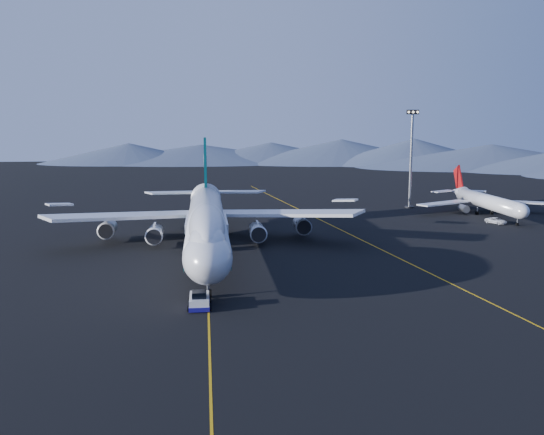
{
  "coord_description": "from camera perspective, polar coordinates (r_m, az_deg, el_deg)",
  "views": [
    {
      "loc": [
        -0.18,
        -104.33,
        23.22
      ],
      "look_at": [
        11.64,
        1.57,
        6.0
      ],
      "focal_mm": 40.0,
      "sensor_mm": 36.0,
      "label": 1
    }
  ],
  "objects": [
    {
      "name": "taxiway_line_main",
      "position": [
        106.88,
        -6.13,
        -3.42
      ],
      "size": [
        0.25,
        220.0,
        0.01
      ],
      "primitive_type": "cube",
      "color": "#DA9D0C",
      "rests_on": "ground"
    },
    {
      "name": "boeing_747",
      "position": [
        105.8,
        -6.18,
        -0.34
      ],
      "size": [
        59.62,
        72.43,
        19.37
      ],
      "color": "silver",
      "rests_on": "ground"
    },
    {
      "name": "pushback_tug",
      "position": [
        77.13,
        -6.85,
        -7.87
      ],
      "size": [
        2.97,
        5.12,
        2.22
      ],
      "rotation": [
        0.0,
        0.0,
        -0.01
      ],
      "color": "silver",
      "rests_on": "ground"
    },
    {
      "name": "service_van",
      "position": [
        145.98,
        20.36,
        -0.28
      ],
      "size": [
        4.23,
        5.36,
        1.35
      ],
      "primitive_type": "imported",
      "rotation": [
        0.0,
        0.0,
        0.48
      ],
      "color": "silver",
      "rests_on": "ground"
    },
    {
      "name": "taxiway_line_side",
      "position": [
        120.5,
        8.26,
        -2.02
      ],
      "size": [
        28.08,
        198.09,
        0.01
      ],
      "primitive_type": "cube",
      "rotation": [
        0.0,
        0.0,
        0.14
      ],
      "color": "#DA9D0C",
      "rests_on": "ground"
    },
    {
      "name": "floodlight_mast",
      "position": [
        164.64,
        12.95,
        5.42
      ],
      "size": [
        3.19,
        2.39,
        25.82
      ],
      "rotation": [
        0.0,
        0.0,
        -0.3
      ],
      "color": "black",
      "rests_on": "ground"
    },
    {
      "name": "second_jet",
      "position": [
        158.38,
        19.48,
        1.45
      ],
      "size": [
        34.63,
        39.12,
        11.13
      ],
      "rotation": [
        0.0,
        0.0,
        0.31
      ],
      "color": "silver",
      "rests_on": "ground"
    },
    {
      "name": "ground",
      "position": [
        106.88,
        -6.13,
        -3.42
      ],
      "size": [
        500.0,
        500.0,
        0.0
      ],
      "primitive_type": "plane",
      "color": "black",
      "rests_on": "ground"
    }
  ]
}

